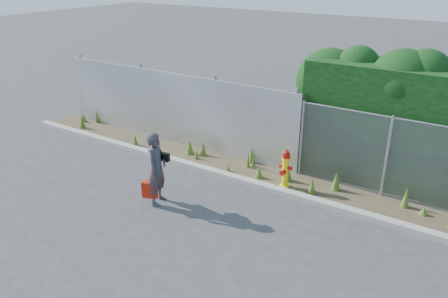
% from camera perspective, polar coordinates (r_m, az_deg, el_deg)
% --- Properties ---
extents(ground, '(80.00, 80.00, 0.00)m').
position_cam_1_polar(ground, '(9.98, -2.91, -8.35)').
color(ground, '#3B3C3E').
rests_on(ground, ground).
extents(curb, '(16.00, 0.22, 0.12)m').
position_cam_1_polar(curb, '(11.26, 2.39, -4.04)').
color(curb, '#9E9B8F').
rests_on(curb, ground).
extents(weed_strip, '(16.00, 1.29, 0.55)m').
position_cam_1_polar(weed_strip, '(11.53, 6.49, -3.08)').
color(weed_strip, '#463A28').
rests_on(weed_strip, ground).
extents(corrugated_fence, '(8.50, 0.21, 2.30)m').
position_cam_1_polar(corrugated_fence, '(13.51, -6.90, 5.35)').
color(corrugated_fence, '#B1B4B8').
rests_on(corrugated_fence, ground).
extents(chainlink_fence, '(6.50, 0.07, 2.05)m').
position_cam_1_polar(chainlink_fence, '(10.76, 25.90, -2.18)').
color(chainlink_fence, gray).
rests_on(chainlink_fence, ground).
extents(fire_hydrant, '(0.34, 0.31, 1.03)m').
position_cam_1_polar(fire_hydrant, '(10.92, 8.01, -2.64)').
color(fire_hydrant, yellow).
rests_on(fire_hydrant, ground).
extents(woman, '(0.59, 0.74, 1.76)m').
position_cam_1_polar(woman, '(10.09, -8.77, -2.53)').
color(woman, '#0E545A').
rests_on(woman, ground).
extents(red_tote_bag, '(0.35, 0.13, 0.46)m').
position_cam_1_polar(red_tote_bag, '(10.27, -9.69, -5.29)').
color(red_tote_bag, '#9E1209').
extents(black_shoulder_bag, '(0.25, 0.11, 0.19)m').
position_cam_1_polar(black_shoulder_bag, '(10.09, -7.82, -1.04)').
color(black_shoulder_bag, black).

